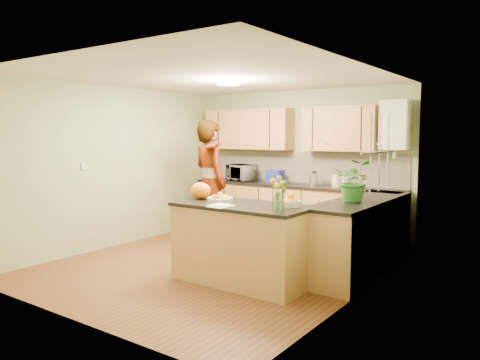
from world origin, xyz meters
The scene contains 28 objects.
floor centered at (0.00, 0.00, 0.00)m, with size 4.50×4.50×0.00m, color #553518.
ceiling centered at (0.00, 0.00, 2.50)m, with size 4.00×4.50×0.02m, color silver.
wall_back centered at (0.00, 2.25, 1.25)m, with size 4.00×0.02×2.50m, color #94A979.
wall_front centered at (0.00, -2.25, 1.25)m, with size 4.00×0.02×2.50m, color #94A979.
wall_left centered at (-2.00, 0.00, 1.25)m, with size 0.02×4.50×2.50m, color #94A979.
wall_right centered at (2.00, 0.00, 1.25)m, with size 0.02×4.50×2.50m, color #94A979.
back_counter centered at (0.10, 1.95, 0.47)m, with size 3.64×0.62×0.94m.
right_counter centered at (1.70, 0.85, 0.47)m, with size 0.62×2.24×0.94m.
splashback centered at (0.10, 2.23, 1.20)m, with size 3.60×0.02×0.52m, color #EFE7CF.
upper_cabinets centered at (-0.18, 2.08, 1.85)m, with size 3.20×0.34×0.70m.
boiler centered at (1.70, 2.09, 1.90)m, with size 0.40×0.30×0.86m.
window_right centered at (1.99, 0.60, 1.55)m, with size 0.01×1.30×1.05m.
light_switch centered at (-1.99, -0.60, 1.30)m, with size 0.02×0.09×0.09m, color white.
ceiling_lamp centered at (0.00, 0.30, 2.46)m, with size 0.30×0.30×0.07m.
peninsula_island centered at (0.70, -0.36, 0.47)m, with size 1.64×0.84×0.94m.
fruit_dish centered at (0.35, -0.36, 0.99)m, with size 0.31×0.31×0.11m.
orange_bowl centered at (1.25, -0.21, 1.00)m, with size 0.24×0.24×0.14m.
flower_vase centered at (1.30, -0.54, 1.23)m, with size 0.24×0.24×0.43m.
orange_bag centered at (0.00, -0.31, 1.05)m, with size 0.28×0.24×0.21m, color orange.
papers centered at (0.60, -0.66, 0.95)m, with size 0.21×0.29×0.01m, color white.
violinist centered at (-0.72, 0.78, 0.99)m, with size 0.72×0.47×1.98m, color #D6A883.
violin centered at (-0.52, 0.56, 1.59)m, with size 0.62×0.25×0.12m, color #4F1604, non-canonical shape.
microwave centered at (-0.94, 1.93, 1.08)m, with size 0.52×0.35×0.29m, color white.
blue_box centered at (-0.27, 1.97, 1.05)m, with size 0.27×0.20×0.22m, color navy.
kettle centered at (0.48, 1.94, 1.05)m, with size 0.15×0.15×0.28m.
jar_cream centered at (0.84, 1.96, 1.03)m, with size 0.12×0.12×0.19m, color #F6E7C5.
jar_white centered at (1.00, 1.96, 1.02)m, with size 0.11×0.11×0.17m, color white.
potted_plant centered at (1.70, 0.57, 1.20)m, with size 0.47×0.41×0.52m, color #2B6C24.
Camera 1 is at (3.83, -4.83, 1.76)m, focal length 35.00 mm.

